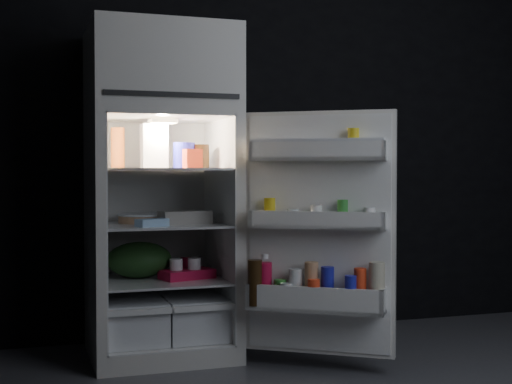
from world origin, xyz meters
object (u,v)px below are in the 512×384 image
object	(u,v)px
refrigerator	(160,181)
fridge_door	(318,237)
yogurt_tray	(187,274)
milk_jug	(154,146)
egg_carton	(185,217)

from	to	relation	value
refrigerator	fridge_door	bearing A→B (deg)	-40.86
refrigerator	fridge_door	size ratio (longest dim) A/B	1.46
refrigerator	yogurt_tray	world-z (taller)	refrigerator
refrigerator	fridge_door	xyz separation A→B (m)	(0.69, -0.59, -0.28)
refrigerator	fridge_door	world-z (taller)	refrigerator
milk_jug	fridge_door	bearing A→B (deg)	-40.19
refrigerator	milk_jug	bearing A→B (deg)	142.91
refrigerator	egg_carton	distance (m)	0.26
refrigerator	milk_jug	world-z (taller)	refrigerator
refrigerator	fridge_door	distance (m)	0.95
egg_carton	milk_jug	bearing A→B (deg)	119.69
milk_jug	yogurt_tray	distance (m)	0.72
refrigerator	yogurt_tray	xyz separation A→B (m)	(0.13, -0.10, -0.50)
milk_jug	yogurt_tray	world-z (taller)	milk_jug
fridge_door	yogurt_tray	distance (m)	0.78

